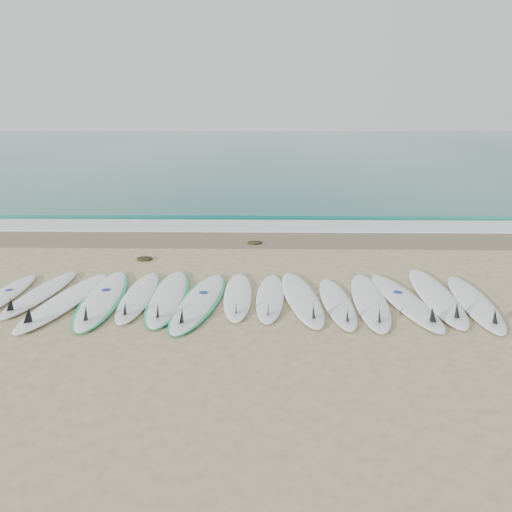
{
  "coord_description": "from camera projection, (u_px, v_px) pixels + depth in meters",
  "views": [
    {
      "loc": [
        0.49,
        -8.1,
        3.25
      ],
      "look_at": [
        0.33,
        1.33,
        0.4
      ],
      "focal_mm": 35.0,
      "sensor_mm": 36.0,
      "label": 1
    }
  ],
  "objects": [
    {
      "name": "ground",
      "position": [
        236.0,
        300.0,
        8.71
      ],
      "size": [
        120.0,
        120.0,
        0.0
      ],
      "primitive_type": "plane",
      "color": "tan"
    },
    {
      "name": "ocean",
      "position": [
        259.0,
        148.0,
        39.81
      ],
      "size": [
        120.0,
        55.0,
        0.03
      ],
      "primitive_type": "cube",
      "color": "#1B685D",
      "rests_on": "ground"
    },
    {
      "name": "wet_sand_band",
      "position": [
        245.0,
        239.0,
        12.63
      ],
      "size": [
        120.0,
        1.8,
        0.01
      ],
      "primitive_type": "cube",
      "color": "#6F6149",
      "rests_on": "ground"
    },
    {
      "name": "foam_band",
      "position": [
        247.0,
        226.0,
        13.96
      ],
      "size": [
        120.0,
        1.4,
        0.04
      ],
      "primitive_type": "cube",
      "color": "silver",
      "rests_on": "ground"
    },
    {
      "name": "wave_crest",
      "position": [
        249.0,
        214.0,
        15.39
      ],
      "size": [
        120.0,
        1.0,
        0.1
      ],
      "primitive_type": "cube",
      "color": "#1B685D",
      "rests_on": "ground"
    },
    {
      "name": "surfboard_0",
      "position": [
        1.0,
        297.0,
        8.68
      ],
      "size": [
        0.52,
        2.31,
        0.29
      ],
      "rotation": [
        0.0,
        0.0,
        -0.02
      ],
      "color": "white",
      "rests_on": "ground"
    },
    {
      "name": "surfboard_1",
      "position": [
        39.0,
        294.0,
        8.83
      ],
      "size": [
        0.78,
        2.43,
        0.31
      ],
      "rotation": [
        0.0,
        0.0,
        -0.12
      ],
      "color": "white",
      "rests_on": "ground"
    },
    {
      "name": "surfboard_2",
      "position": [
        63.0,
        301.0,
        8.48
      ],
      "size": [
        1.04,
        2.85,
        0.36
      ],
      "rotation": [
        0.0,
        0.0,
        -0.17
      ],
      "color": "white",
      "rests_on": "ground"
    },
    {
      "name": "surfboard_3",
      "position": [
        102.0,
        299.0,
        8.61
      ],
      "size": [
        0.89,
        2.88,
        0.36
      ],
      "rotation": [
        0.0,
        0.0,
        0.07
      ],
      "color": "white",
      "rests_on": "ground"
    },
    {
      "name": "surfboard_4",
      "position": [
        138.0,
        297.0,
        8.7
      ],
      "size": [
        0.56,
        2.51,
        0.32
      ],
      "rotation": [
        0.0,
        0.0,
        0.02
      ],
      "color": "silver",
      "rests_on": "ground"
    },
    {
      "name": "surfboard_5",
      "position": [
        168.0,
        297.0,
        8.7
      ],
      "size": [
        0.73,
        2.75,
        0.35
      ],
      "rotation": [
        0.0,
        0.0,
        0.03
      ],
      "color": "white",
      "rests_on": "ground"
    },
    {
      "name": "surfboard_6",
      "position": [
        199.0,
        301.0,
        8.5
      ],
      "size": [
        1.05,
        2.86,
        0.35
      ],
      "rotation": [
        0.0,
        0.0,
        -0.14
      ],
      "color": "white",
      "rests_on": "ground"
    },
    {
      "name": "surfboard_7",
      "position": [
        238.0,
        296.0,
        8.74
      ],
      "size": [
        0.54,
        2.38,
        0.3
      ],
      "rotation": [
        0.0,
        0.0,
        0.02
      ],
      "color": "white",
      "rests_on": "ground"
    },
    {
      "name": "surfboard_8",
      "position": [
        270.0,
        298.0,
        8.67
      ],
      "size": [
        0.6,
        2.36,
        0.3
      ],
      "rotation": [
        0.0,
        0.0,
        -0.05
      ],
      "color": "white",
      "rests_on": "ground"
    },
    {
      "name": "surfboard_9",
      "position": [
        302.0,
        298.0,
        8.62
      ],
      "size": [
        0.87,
        2.71,
        0.34
      ],
      "rotation": [
        0.0,
        0.0,
        0.12
      ],
      "color": "white",
      "rests_on": "ground"
    },
    {
      "name": "surfboard_10",
      "position": [
        338.0,
        303.0,
        8.43
      ],
      "size": [
        0.59,
        2.37,
        0.3
      ],
      "rotation": [
        0.0,
        0.0,
        0.04
      ],
      "color": "white",
      "rests_on": "ground"
    },
    {
      "name": "surfboard_11",
      "position": [
        370.0,
        301.0,
        8.49
      ],
      "size": [
        0.73,
        2.75,
        0.35
      ],
      "rotation": [
        0.0,
        0.0,
        -0.06
      ],
      "color": "white",
      "rests_on": "ground"
    },
    {
      "name": "surfboard_12",
      "position": [
        406.0,
        301.0,
        8.49
      ],
      "size": [
        0.99,
        2.78,
        0.35
      ],
      "rotation": [
        0.0,
        0.0,
        0.16
      ],
      "color": "white",
      "rests_on": "ground"
    },
    {
      "name": "surfboard_13",
      "position": [
        437.0,
        296.0,
        8.69
      ],
      "size": [
        0.7,
        2.92,
        0.37
      ],
      "rotation": [
        0.0,
        0.0,
        -0.03
      ],
      "color": "white",
      "rests_on": "ground"
    },
    {
      "name": "surfboard_14",
      "position": [
        475.0,
        303.0,
        8.42
      ],
      "size": [
        0.78,
        2.69,
        0.34
      ],
      "rotation": [
        0.0,
        0.0,
        -0.09
      ],
      "color": "white",
      "rests_on": "ground"
    },
    {
      "name": "seaweed_near",
      "position": [
        145.0,
        258.0,
        10.94
      ],
      "size": [
        0.36,
        0.28,
        0.07
      ],
      "primitive_type": "ellipsoid",
      "color": "black",
      "rests_on": "ground"
    },
    {
      "name": "seaweed_far",
      "position": [
        255.0,
        243.0,
        12.21
      ],
      "size": [
        0.37,
        0.29,
        0.07
      ],
      "primitive_type": "ellipsoid",
      "color": "black",
      "rests_on": "ground"
    }
  ]
}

